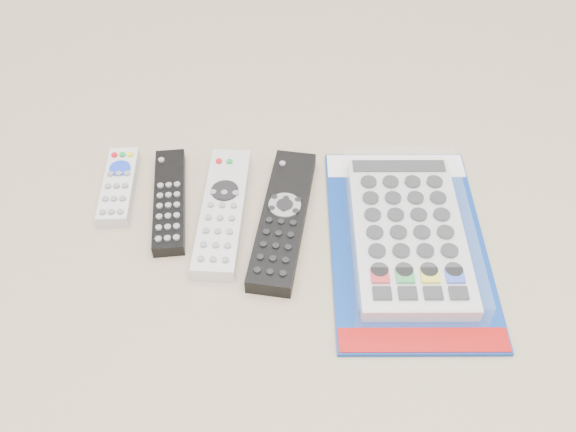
{
  "coord_description": "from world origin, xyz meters",
  "views": [
    {
      "loc": [
        0.06,
        -0.58,
        0.67
      ],
      "look_at": [
        0.03,
        -0.0,
        0.01
      ],
      "focal_mm": 40.0,
      "sensor_mm": 36.0,
      "label": 1
    }
  ],
  "objects_px": {
    "remote_large_black": "(283,219)",
    "remote_small_grey": "(119,186)",
    "remote_silver_dvd": "(223,211)",
    "remote_slim_black": "(169,201)",
    "jumbo_remote_packaged": "(408,232)"
  },
  "relations": [
    {
      "from": "remote_large_black",
      "to": "remote_small_grey",
      "type": "bearing_deg",
      "value": 173.74
    },
    {
      "from": "jumbo_remote_packaged",
      "to": "remote_small_grey",
      "type": "bearing_deg",
      "value": 166.67
    },
    {
      "from": "remote_silver_dvd",
      "to": "remote_slim_black",
      "type": "bearing_deg",
      "value": 167.25
    },
    {
      "from": "remote_large_black",
      "to": "jumbo_remote_packaged",
      "type": "height_order",
      "value": "jumbo_remote_packaged"
    },
    {
      "from": "remote_large_black",
      "to": "jumbo_remote_packaged",
      "type": "relative_size",
      "value": 0.71
    },
    {
      "from": "remote_slim_black",
      "to": "jumbo_remote_packaged",
      "type": "xyz_separation_m",
      "value": [
        0.33,
        -0.05,
        0.01
      ]
    },
    {
      "from": "jumbo_remote_packaged",
      "to": "remote_large_black",
      "type": "bearing_deg",
      "value": 169.72
    },
    {
      "from": "remote_slim_black",
      "to": "remote_large_black",
      "type": "relative_size",
      "value": 0.78
    },
    {
      "from": "remote_silver_dvd",
      "to": "jumbo_remote_packaged",
      "type": "height_order",
      "value": "jumbo_remote_packaged"
    },
    {
      "from": "remote_small_grey",
      "to": "remote_slim_black",
      "type": "distance_m",
      "value": 0.08
    },
    {
      "from": "remote_small_grey",
      "to": "remote_large_black",
      "type": "relative_size",
      "value": 0.59
    },
    {
      "from": "remote_small_grey",
      "to": "remote_slim_black",
      "type": "bearing_deg",
      "value": -22.75
    },
    {
      "from": "remote_small_grey",
      "to": "remote_silver_dvd",
      "type": "bearing_deg",
      "value": -20.48
    },
    {
      "from": "remote_small_grey",
      "to": "remote_slim_black",
      "type": "relative_size",
      "value": 0.75
    },
    {
      "from": "remote_small_grey",
      "to": "jumbo_remote_packaged",
      "type": "relative_size",
      "value": 0.42
    }
  ]
}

